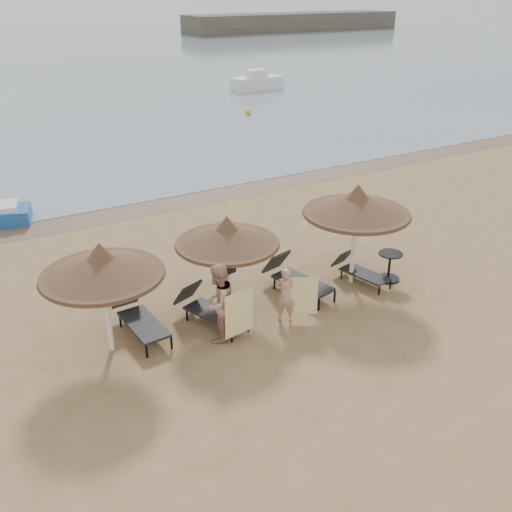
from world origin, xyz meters
The scene contains 17 objects.
ground centered at (0.00, 0.00, 0.00)m, with size 160.00×160.00×0.00m, color #99784D.
wet_sand_strip centered at (0.00, 9.40, 0.00)m, with size 200.00×1.60×0.01m, color brown.
palapa_left centered at (-2.85, 1.05, 2.14)m, with size 2.72×2.72×2.69m.
palapa_center centered at (0.32, 1.32, 2.05)m, with size 2.60×2.60×2.57m.
palapa_right centered at (3.99, 0.88, 2.29)m, with size 2.91×2.91×2.88m.
lounger_far_left centered at (-2.04, 1.47, 0.41)m, with size 0.81×2.09×0.91m.
lounger_near_left centered at (-0.43, 1.03, 0.40)m, with size 1.30×2.09×0.89m.
lounger_near_right centered at (2.32, 1.25, 0.43)m, with size 1.17×2.23×0.95m.
lounger_far_right centered at (4.19, 0.85, 0.35)m, with size 0.94×1.80×0.77m.
side_table centered at (4.99, 0.46, 0.39)m, with size 0.68×0.68×0.82m.
person_left centered at (-0.52, 0.20, 1.13)m, with size 1.04×0.67×2.25m, color tan.
person_right centered at (1.26, 0.12, 0.84)m, with size 0.77×0.50×1.68m, color tan.
towel_left centered at (-0.17, -0.15, 0.78)m, with size 0.80×0.15×1.13m.
towel_right centered at (1.61, -0.13, 0.71)m, with size 0.64×0.39×1.03m.
bag_patterned centered at (0.32, 1.50, 1.10)m, with size 0.27×0.11×0.33m.
bag_dark centered at (0.32, 1.16, 1.29)m, with size 0.28×0.14×0.38m.
buoy_right centered at (12.71, 22.07, 0.19)m, with size 0.38×0.38×0.38m, color yellow.
Camera 1 is at (-5.50, -10.03, 7.60)m, focal length 40.00 mm.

